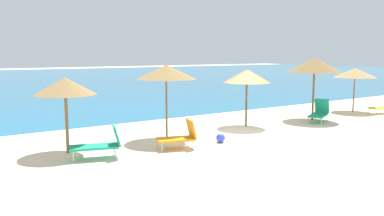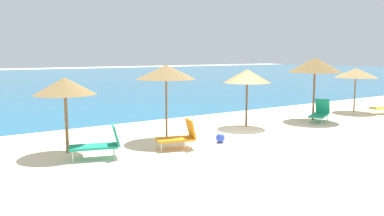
{
  "view_description": "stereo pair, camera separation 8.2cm",
  "coord_description": "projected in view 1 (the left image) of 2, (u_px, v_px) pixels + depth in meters",
  "views": [
    {
      "loc": [
        -10.01,
        -11.05,
        3.13
      ],
      "look_at": [
        -1.54,
        1.53,
        1.0
      ],
      "focal_mm": 36.27,
      "sensor_mm": 36.0,
      "label": 1
    },
    {
      "loc": [
        -9.95,
        -11.09,
        3.13
      ],
      "look_at": [
        -1.54,
        1.53,
        1.0
      ],
      "focal_mm": 36.27,
      "sensor_mm": 36.0,
      "label": 2
    }
  ],
  "objects": [
    {
      "name": "beach_umbrella_4",
      "position": [
        315.0,
        65.0,
        18.16
      ],
      "size": [
        2.51,
        2.51,
        2.96
      ],
      "color": "brown",
      "rests_on": "ground_plane"
    },
    {
      "name": "lounge_chair_0",
      "position": [
        100.0,
        144.0,
        11.63
      ],
      "size": [
        1.62,
        1.07,
        1.0
      ],
      "rotation": [
        0.0,
        0.0,
        1.27
      ],
      "color": "#199972",
      "rests_on": "ground_plane"
    },
    {
      "name": "beach_umbrella_3",
      "position": [
        247.0,
        76.0,
        16.53
      ],
      "size": [
        2.03,
        2.03,
        2.48
      ],
      "color": "brown",
      "rests_on": "ground_plane"
    },
    {
      "name": "sea_water",
      "position": [
        31.0,
        80.0,
        46.71
      ],
      "size": [
        160.0,
        67.1,
        0.01
      ],
      "primitive_type": "cube",
      "color": "#1E6B93",
      "rests_on": "ground_plane"
    },
    {
      "name": "ground_plane",
      "position": [
        247.0,
        135.0,
        15.05
      ],
      "size": [
        160.0,
        160.0,
        0.0
      ],
      "primitive_type": "plane",
      "color": "beige"
    },
    {
      "name": "beach_umbrella_2",
      "position": [
        166.0,
        72.0,
        13.97
      ],
      "size": [
        2.16,
        2.16,
        2.74
      ],
      "color": "brown",
      "rests_on": "ground_plane"
    },
    {
      "name": "lounge_chair_4",
      "position": [
        319.0,
        113.0,
        18.05
      ],
      "size": [
        1.74,
        1.29,
        1.01
      ],
      "rotation": [
        0.0,
        0.0,
        2.03
      ],
      "color": "#199972",
      "rests_on": "ground_plane"
    },
    {
      "name": "beach_umbrella_5",
      "position": [
        355.0,
        73.0,
        20.86
      ],
      "size": [
        2.22,
        2.22,
        2.36
      ],
      "color": "brown",
      "rests_on": "ground_plane"
    },
    {
      "name": "lounge_chair_1",
      "position": [
        180.0,
        136.0,
        12.84
      ],
      "size": [
        1.41,
        1.0,
        0.98
      ],
      "rotation": [
        0.0,
        0.0,
        1.29
      ],
      "color": "orange",
      "rests_on": "ground_plane"
    },
    {
      "name": "beach_ball",
      "position": [
        221.0,
        138.0,
        13.75
      ],
      "size": [
        0.33,
        0.33,
        0.33
      ],
      "primitive_type": "sphere",
      "color": "blue",
      "rests_on": "ground_plane"
    },
    {
      "name": "beach_umbrella_1",
      "position": [
        65.0,
        86.0,
        12.06
      ],
      "size": [
        1.92,
        1.92,
        2.4
      ],
      "color": "brown",
      "rests_on": "ground_plane"
    }
  ]
}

